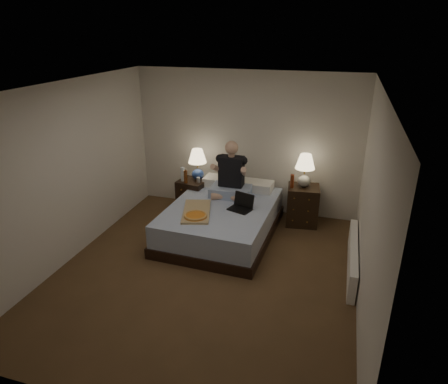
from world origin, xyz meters
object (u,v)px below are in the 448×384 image
(bed, at_px, (221,220))
(radiator, at_px, (352,257))
(pizza_box, at_px, (195,216))
(nightstand_left, at_px, (193,196))
(nightstand_right, at_px, (302,205))
(lamp_right, at_px, (305,171))
(water_bottle, at_px, (183,174))
(beer_bottle_left, at_px, (186,177))
(soda_can, at_px, (198,180))
(laptop, at_px, (240,203))
(person, at_px, (231,169))
(beer_bottle_right, at_px, (292,181))
(lamp_left, at_px, (198,165))

(bed, bearing_deg, radiator, -10.39)
(pizza_box, relative_size, radiator, 0.47)
(nightstand_left, distance_m, nightstand_right, 1.96)
(pizza_box, distance_m, radiator, 2.30)
(lamp_right, xyz_separation_m, pizza_box, (-1.42, -1.36, -0.40))
(nightstand_left, height_order, water_bottle, water_bottle)
(bed, xyz_separation_m, beer_bottle_left, (-0.82, 0.54, 0.47))
(soda_can, bearing_deg, nightstand_left, 153.32)
(soda_can, bearing_deg, beer_bottle_left, -162.44)
(soda_can, height_order, beer_bottle_left, beer_bottle_left)
(laptop, relative_size, pizza_box, 0.45)
(soda_can, bearing_deg, person, -15.70)
(beer_bottle_right, relative_size, person, 0.25)
(water_bottle, distance_m, laptop, 1.41)
(beer_bottle_left, distance_m, radiator, 3.07)
(nightstand_right, distance_m, pizza_box, 1.98)
(nightstand_right, distance_m, lamp_right, 0.62)
(nightstand_left, height_order, person, person)
(beer_bottle_right, xyz_separation_m, person, (-0.98, -0.27, 0.19))
(person, distance_m, radiator, 2.33)
(beer_bottle_left, bearing_deg, water_bottle, 137.96)
(beer_bottle_left, xyz_separation_m, laptop, (1.14, -0.62, -0.09))
(bed, relative_size, soda_can, 20.80)
(bed, relative_size, lamp_left, 3.71)
(lamp_left, relative_size, soda_can, 5.60)
(beer_bottle_left, height_order, pizza_box, beer_bottle_left)
(bed, height_order, pizza_box, pizza_box)
(nightstand_right, relative_size, beer_bottle_left, 2.94)
(lamp_right, bearing_deg, laptop, -134.50)
(water_bottle, xyz_separation_m, person, (0.93, -0.19, 0.25))
(bed, distance_m, beer_bottle_left, 1.09)
(lamp_right, height_order, laptop, lamp_right)
(person, bearing_deg, beer_bottle_right, 15.24)
(beer_bottle_right, bearing_deg, laptop, -131.64)
(nightstand_right, relative_size, soda_can, 6.75)
(beer_bottle_left, bearing_deg, nightstand_right, 7.02)
(person, relative_size, radiator, 0.58)
(lamp_right, relative_size, pizza_box, 0.74)
(lamp_right, xyz_separation_m, soda_can, (-1.80, -0.20, -0.29))
(nightstand_right, xyz_separation_m, pizza_box, (-1.43, -1.35, 0.22))
(water_bottle, height_order, pizza_box, water_bottle)
(beer_bottle_left, distance_m, laptop, 1.30)
(nightstand_left, bearing_deg, beer_bottle_right, 8.17)
(nightstand_right, bearing_deg, beer_bottle_left, -179.88)
(nightstand_right, height_order, beer_bottle_right, beer_bottle_right)
(nightstand_left, relative_size, beer_bottle_left, 2.67)
(bed, height_order, water_bottle, water_bottle)
(water_bottle, height_order, person, person)
(bed, xyz_separation_m, radiator, (2.04, -0.46, -0.06))
(nightstand_right, relative_size, beer_bottle_right, 2.94)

